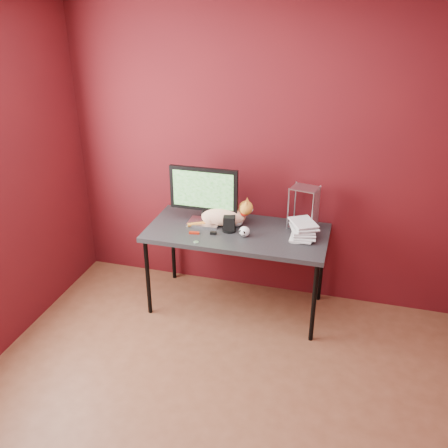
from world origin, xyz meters
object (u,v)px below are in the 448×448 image
(cat, at_px, (224,215))
(skull_mug, at_px, (244,231))
(monitor, at_px, (204,193))
(speaker, at_px, (229,224))
(book_stack, at_px, (298,152))
(desk, at_px, (237,236))

(cat, relative_size, skull_mug, 5.79)
(monitor, xyz_separation_m, speaker, (0.24, -0.08, -0.22))
(skull_mug, xyz_separation_m, speaker, (-0.15, 0.06, 0.02))
(speaker, bearing_deg, monitor, 153.25)
(monitor, bearing_deg, book_stack, -2.71)
(desk, bearing_deg, book_stack, 2.60)
(skull_mug, bearing_deg, cat, 159.87)
(monitor, bearing_deg, cat, 7.52)
(skull_mug, xyz_separation_m, book_stack, (0.38, 0.11, 0.67))
(monitor, bearing_deg, desk, -10.39)
(desk, bearing_deg, speaker, -158.93)
(desk, relative_size, cat, 2.79)
(monitor, bearing_deg, skull_mug, -20.15)
(monitor, xyz_separation_m, book_stack, (0.76, -0.03, 0.43))
(cat, distance_m, skull_mug, 0.27)
(skull_mug, bearing_deg, book_stack, 33.31)
(monitor, relative_size, cat, 1.08)
(skull_mug, distance_m, speaker, 0.16)
(monitor, distance_m, book_stack, 0.88)
(desk, distance_m, speaker, 0.13)
(monitor, height_order, book_stack, book_stack)
(speaker, bearing_deg, cat, 115.19)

